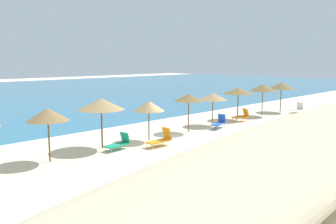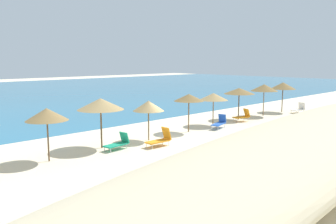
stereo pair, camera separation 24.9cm
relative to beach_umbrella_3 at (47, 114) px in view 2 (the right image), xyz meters
name	(u,v)px [view 2 (the right image)]	position (x,y,z in m)	size (l,w,h in m)	color
ground_plane	(179,141)	(7.71, -1.50, -2.35)	(160.00, 160.00, 0.00)	beige
dune_ridge	(320,139)	(9.59, -9.33, -1.22)	(41.81, 6.07, 2.26)	beige
beach_umbrella_3	(47,114)	(0.00, 0.00, 0.00)	(2.06, 2.06, 2.66)	brown
beach_umbrella_4	(101,104)	(3.36, 0.42, 0.18)	(2.62, 2.62, 2.86)	brown
beach_umbrella_5	(148,106)	(6.54, 0.00, -0.18)	(1.94, 1.94, 2.49)	brown
beach_umbrella_6	(189,98)	(10.21, -0.02, 0.06)	(2.08, 2.08, 2.66)	brown
beach_umbrella_7	(213,97)	(13.43, 0.39, -0.14)	(2.21, 2.21, 2.49)	brown
beach_umbrella_8	(239,91)	(17.04, 0.54, 0.06)	(2.55, 2.55, 2.66)	brown
beach_umbrella_9	(264,88)	(20.33, 0.14, 0.18)	(2.41, 2.41, 2.84)	brown
beach_umbrella_10	(283,86)	(23.69, 0.11, 0.18)	(2.39, 2.39, 2.86)	brown
lounge_chair_0	(219,123)	(12.83, -0.69, -1.93)	(1.74, 0.99, 0.98)	blue
lounge_chair_1	(299,109)	(24.30, -1.30, -1.95)	(1.45, 0.89, 0.98)	white
lounge_chair_2	(243,116)	(16.42, -0.29, -1.89)	(1.49, 1.03, 1.04)	orange
lounge_chair_3	(160,139)	(6.06, -1.60, -1.93)	(1.60, 0.68, 1.07)	orange
lounge_chair_4	(118,143)	(3.85, -0.50, -1.98)	(1.54, 0.76, 0.92)	#199972
cooler_box	(300,122)	(18.86, -4.03, -2.20)	(0.48, 0.36, 0.30)	white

